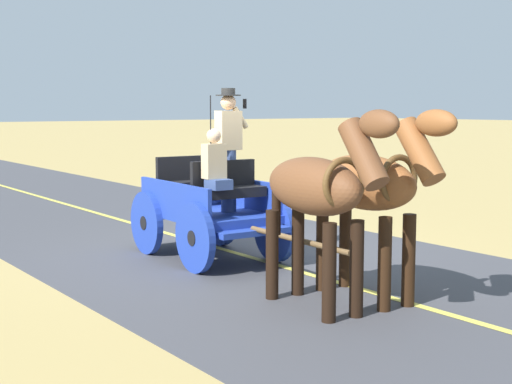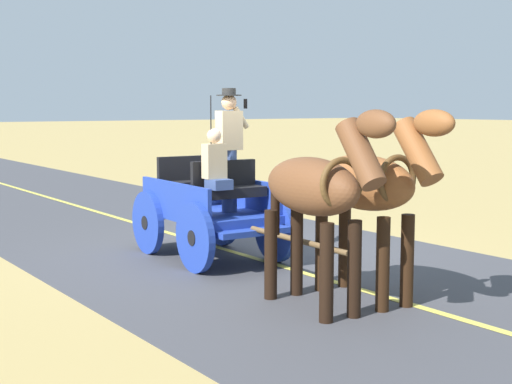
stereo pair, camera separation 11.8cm
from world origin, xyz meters
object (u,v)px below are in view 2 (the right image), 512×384
at_px(horse_drawn_carriage, 212,204).
at_px(traffic_cone, 250,200).
at_px(horse_near_side, 370,187).
at_px(horse_off_side, 317,191).

xyz_separation_m(horse_drawn_carriage, traffic_cone, (-3.21, -3.67, -0.57)).
distance_m(horse_near_side, horse_off_side, 0.76).
relative_size(horse_drawn_carriage, horse_near_side, 2.04).
bearing_deg(horse_off_side, horse_drawn_carriage, -99.78).
bearing_deg(horse_off_side, horse_near_side, 177.43).
distance_m(horse_near_side, traffic_cone, 7.42).
distance_m(horse_off_side, traffic_cone, 7.72).
xyz_separation_m(horse_near_side, horse_off_side, (0.76, -0.03, 0.00)).
height_order(horse_drawn_carriage, traffic_cone, horse_drawn_carriage).
xyz_separation_m(horse_near_side, traffic_cone, (-2.97, -6.71, -1.07)).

